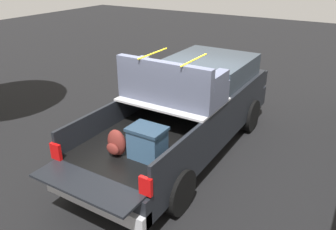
% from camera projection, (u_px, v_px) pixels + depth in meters
% --- Properties ---
extents(ground_plane, '(40.00, 40.00, 0.00)m').
position_uv_depth(ground_plane, '(182.00, 151.00, 7.47)').
color(ground_plane, black).
extents(pickup_truck, '(6.05, 2.06, 2.23)m').
position_uv_depth(pickup_truck, '(191.00, 106.00, 7.35)').
color(pickup_truck, black).
rests_on(pickup_truck, ground_plane).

